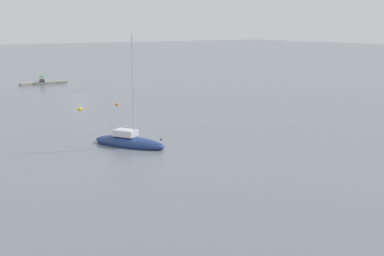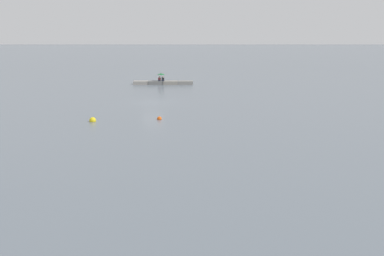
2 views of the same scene
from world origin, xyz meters
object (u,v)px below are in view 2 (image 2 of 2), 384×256
umbrella_open_green (161,74)px  mooring_buoy_near (93,120)px  person_seated_dark_left (163,79)px  person_seated_maroon_right (159,79)px  mooring_buoy_mid (159,119)px

umbrella_open_green → mooring_buoy_near: bearing=82.6°
person_seated_dark_left → person_seated_maroon_right: bearing=-1.4°
person_seated_dark_left → mooring_buoy_near: (4.72, 34.08, -0.70)m
mooring_buoy_near → person_seated_dark_left: bearing=-97.9°
person_seated_dark_left → mooring_buoy_near: bearing=82.3°
umbrella_open_green → mooring_buoy_mid: umbrella_open_green is taller
person_seated_dark_left → umbrella_open_green: size_ratio=0.56×
umbrella_open_green → person_seated_maroon_right: bearing=-5.5°
mooring_buoy_near → mooring_buoy_mid: (-6.25, -1.17, -0.03)m
mooring_buoy_near → mooring_buoy_mid: 6.36m
person_seated_dark_left → person_seated_maroon_right: size_ratio=1.00×
mooring_buoy_near → mooring_buoy_mid: bearing=-169.4°
person_seated_maroon_right → mooring_buoy_near: 34.36m
umbrella_open_green → person_seated_dark_left: bearing=-177.6°
person_seated_maroon_right → umbrella_open_green: (-0.28, 0.03, 0.86)m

